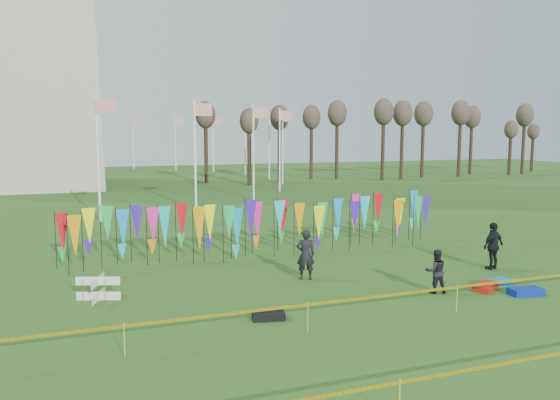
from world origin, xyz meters
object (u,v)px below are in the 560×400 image
object	(u,v)px
person_left	(306,254)
person_mid	(436,271)
person_right	(493,246)
kite_bag_red	(486,287)
box_kite	(98,289)
kite_bag_teal	(496,282)
kite_bag_blue	(526,291)
kite_bag_black	(268,315)

from	to	relation	value
person_left	person_mid	distance (m)	4.88
person_right	kite_bag_red	world-z (taller)	person_right
box_kite	person_right	xyz separation A→B (m)	(15.54, -1.13, 0.57)
kite_bag_red	kite_bag_teal	bearing A→B (deg)	23.84
person_mid	kite_bag_blue	world-z (taller)	person_mid
kite_bag_blue	kite_bag_red	distance (m)	1.32
kite_bag_teal	person_left	bearing A→B (deg)	153.17
person_mid	kite_bag_teal	world-z (taller)	person_mid
kite_bag_teal	person_right	bearing A→B (deg)	52.05
kite_bag_blue	person_left	bearing A→B (deg)	144.77
kite_bag_black	person_mid	bearing A→B (deg)	4.94
kite_bag_red	kite_bag_black	world-z (taller)	same
person_left	kite_bag_blue	world-z (taller)	person_left
kite_bag_blue	kite_bag_black	xyz separation A→B (m)	(-9.28, 0.74, -0.01)
kite_bag_red	person_right	bearing A→B (deg)	44.94
person_mid	kite_bag_red	bearing A→B (deg)	-172.40
person_left	person_mid	xyz separation A→B (m)	(3.62, -3.26, -0.19)
person_left	person_right	xyz separation A→B (m)	(7.91, -1.24, 0.01)
kite_bag_blue	kite_bag_teal	size ratio (longest dim) A/B	1.02
kite_bag_black	kite_bag_teal	distance (m)	9.21
kite_bag_blue	kite_bag_black	distance (m)	9.31
person_left	kite_bag_red	world-z (taller)	person_left
kite_bag_black	kite_bag_teal	world-z (taller)	kite_bag_black
kite_bag_blue	kite_bag_red	bearing A→B (deg)	131.54
kite_bag_red	kite_bag_teal	size ratio (longest dim) A/B	1.10
kite_bag_red	person_mid	bearing A→B (deg)	171.14
person_left	person_right	size ratio (longest dim) A/B	0.99
person_left	kite_bag_teal	xyz separation A→B (m)	(6.37, -3.22, -0.87)
person_mid	kite_bag_teal	bearing A→B (deg)	-162.63
person_left	kite_bag_black	world-z (taller)	person_left
person_mid	kite_bag_red	xyz separation A→B (m)	(1.96, -0.30, -0.67)
person_right	kite_bag_black	world-z (taller)	person_right
box_kite	kite_bag_teal	xyz separation A→B (m)	(14.00, -3.11, -0.31)
box_kite	kite_bag_blue	bearing A→B (deg)	-17.53
person_left	kite_bag_teal	world-z (taller)	person_left
box_kite	person_left	size ratio (longest dim) A/B	0.43
kite_bag_blue	kite_bag_red	size ratio (longest dim) A/B	0.93
kite_bag_red	kite_bag_blue	bearing A→B (deg)	-48.46
kite_bag_red	kite_bag_black	size ratio (longest dim) A/B	1.27
person_mid	kite_bag_teal	size ratio (longest dim) A/B	1.39
person_right	kite_bag_teal	size ratio (longest dim) A/B	1.74
box_kite	kite_bag_red	bearing A→B (deg)	-14.67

